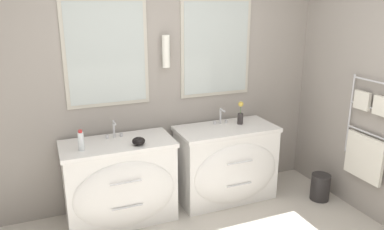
% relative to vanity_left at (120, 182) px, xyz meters
% --- Properties ---
extents(wall_back, '(5.07, 0.16, 2.60)m').
position_rel_vanity_left_xyz_m(wall_back, '(0.60, 0.35, 0.89)').
color(wall_back, gray).
rests_on(wall_back, ground_plane).
extents(wall_right, '(0.13, 3.51, 2.60)m').
position_rel_vanity_left_xyz_m(wall_right, '(2.36, -0.60, 0.87)').
color(wall_right, gray).
rests_on(wall_right, ground_plane).
extents(vanity_left, '(1.07, 0.59, 0.82)m').
position_rel_vanity_left_xyz_m(vanity_left, '(0.00, 0.00, 0.00)').
color(vanity_left, white).
rests_on(vanity_left, ground_plane).
extents(vanity_right, '(1.07, 0.59, 0.82)m').
position_rel_vanity_left_xyz_m(vanity_right, '(1.16, 0.00, 0.00)').
color(vanity_right, white).
rests_on(vanity_right, ground_plane).
extents(faucet_left, '(0.17, 0.11, 0.17)m').
position_rel_vanity_left_xyz_m(faucet_left, '(-0.00, 0.16, 0.48)').
color(faucet_left, silver).
rests_on(faucet_left, vanity_left).
extents(faucet_right, '(0.17, 0.11, 0.17)m').
position_rel_vanity_left_xyz_m(faucet_right, '(1.16, 0.16, 0.48)').
color(faucet_right, silver).
rests_on(faucet_right, vanity_right).
extents(toiletry_bottle, '(0.05, 0.05, 0.19)m').
position_rel_vanity_left_xyz_m(toiletry_bottle, '(-0.34, -0.05, 0.49)').
color(toiletry_bottle, silver).
rests_on(toiletry_bottle, vanity_left).
extents(amenity_bowl, '(0.12, 0.12, 0.07)m').
position_rel_vanity_left_xyz_m(amenity_bowl, '(0.17, -0.11, 0.44)').
color(amenity_bowl, black).
rests_on(amenity_bowl, vanity_left).
extents(flower_vase, '(0.06, 0.06, 0.25)m').
position_rel_vanity_left_xyz_m(flower_vase, '(1.36, 0.08, 0.50)').
color(flower_vase, '#332D2D').
rests_on(flower_vase, vanity_right).
extents(waste_bin, '(0.21, 0.21, 0.29)m').
position_rel_vanity_left_xyz_m(waste_bin, '(2.11, -0.42, -0.27)').
color(waste_bin, '#282626').
rests_on(waste_bin, ground_plane).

